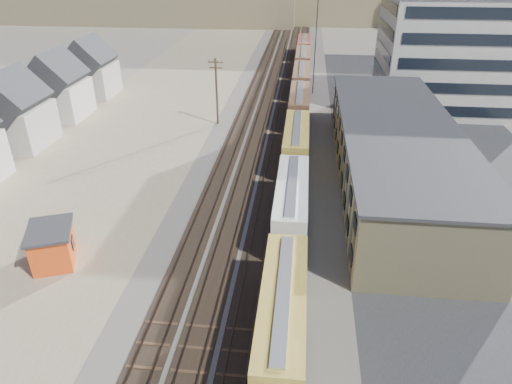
# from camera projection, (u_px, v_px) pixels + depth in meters

# --- Properties ---
(ground) EXTENTS (300.00, 300.00, 0.00)m
(ground) POSITION_uv_depth(u_px,v_px,m) (229.00, 330.00, 32.70)
(ground) COLOR #6B6356
(ground) RESTS_ON ground
(ballast_bed) EXTENTS (18.00, 200.00, 0.06)m
(ballast_bed) POSITION_uv_depth(u_px,v_px,m) (277.00, 109.00, 76.36)
(ballast_bed) COLOR #4C4742
(ballast_bed) RESTS_ON ground
(dirt_yard) EXTENTS (24.00, 180.00, 0.03)m
(dirt_yard) POSITION_uv_depth(u_px,v_px,m) (141.00, 126.00, 69.52)
(dirt_yard) COLOR #7F6E57
(dirt_yard) RESTS_ON ground
(asphalt_lot) EXTENTS (26.00, 120.00, 0.04)m
(asphalt_lot) POSITION_uv_depth(u_px,v_px,m) (432.00, 150.00, 61.18)
(asphalt_lot) COLOR #232326
(asphalt_lot) RESTS_ON ground
(rail_tracks) EXTENTS (11.40, 200.00, 0.24)m
(rail_tracks) POSITION_uv_depth(u_px,v_px,m) (273.00, 109.00, 76.37)
(rail_tracks) COLOR black
(rail_tracks) RESTS_ON ground
(freight_train) EXTENTS (3.00, 119.74, 4.46)m
(freight_train) POSITION_uv_depth(u_px,v_px,m) (298.00, 120.00, 63.45)
(freight_train) COLOR black
(freight_train) RESTS_ON ground
(warehouse) EXTENTS (12.40, 40.40, 7.25)m
(warehouse) POSITION_uv_depth(u_px,v_px,m) (395.00, 153.00, 51.37)
(warehouse) COLOR tan
(warehouse) RESTS_ON ground
(office_tower) EXTENTS (22.60, 18.60, 18.45)m
(office_tower) POSITION_uv_depth(u_px,v_px,m) (452.00, 51.00, 73.64)
(office_tower) COLOR #9E998E
(office_tower) RESTS_ON ground
(utility_pole_north) EXTENTS (2.20, 0.32, 10.00)m
(utility_pole_north) POSITION_uv_depth(u_px,v_px,m) (217.00, 90.00, 67.66)
(utility_pole_north) COLOR #382619
(utility_pole_north) RESTS_ON ground
(radio_mast) EXTENTS (1.20, 0.16, 18.00)m
(radio_mast) POSITION_uv_depth(u_px,v_px,m) (316.00, 43.00, 80.18)
(radio_mast) COLOR black
(radio_mast) RESTS_ON ground
(maintenance_shed) EXTENTS (5.03, 5.62, 3.39)m
(maintenance_shed) POSITION_uv_depth(u_px,v_px,m) (52.00, 245.00, 38.94)
(maintenance_shed) COLOR #E14815
(maintenance_shed) RESTS_ON ground
(parked_car_silver) EXTENTS (5.34, 2.38, 1.52)m
(parked_car_silver) POSITION_uv_depth(u_px,v_px,m) (495.00, 252.00, 39.72)
(parked_car_silver) COLOR #ABAFB3
(parked_car_silver) RESTS_ON ground
(parked_car_blue) EXTENTS (4.66, 6.24, 1.58)m
(parked_car_blue) POSITION_uv_depth(u_px,v_px,m) (429.00, 118.00, 70.15)
(parked_car_blue) COLOR navy
(parked_car_blue) RESTS_ON ground
(parked_car_far) EXTENTS (2.90, 4.95, 1.58)m
(parked_car_far) POSITION_uv_depth(u_px,v_px,m) (467.00, 95.00, 81.18)
(parked_car_far) COLOR silver
(parked_car_far) RESTS_ON ground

